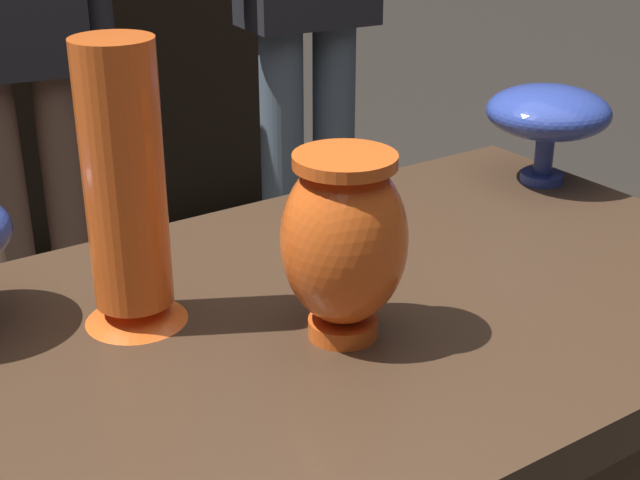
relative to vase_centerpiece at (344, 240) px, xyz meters
The scene contains 4 objects.
vase_centerpiece is the anchor object (origin of this frame).
vase_tall_behind 0.56m from the vase_centerpiece, 21.90° to the left, with size 0.18×0.18×0.15m.
vase_left_accent 0.23m from the vase_centerpiece, 137.63° to the left, with size 0.11×0.11×0.30m.
visitor_center_back 1.51m from the vase_centerpiece, 85.11° to the left, with size 0.46×0.23×1.54m.
Camera 1 is at (-0.47, -0.73, 1.28)m, focal length 51.29 mm.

